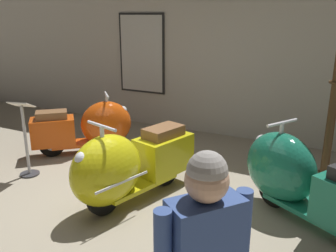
{
  "coord_description": "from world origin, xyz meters",
  "views": [
    {
      "loc": [
        2.38,
        -3.34,
        2.3
      ],
      "look_at": [
        0.26,
        0.88,
        0.83
      ],
      "focal_mm": 38.71,
      "sensor_mm": 36.0,
      "label": 1
    }
  ],
  "objects_px": {
    "scooter_2": "(300,179)",
    "info_stanchion": "(26,145)",
    "scooter_0": "(91,127)",
    "scooter_1": "(126,166)"
  },
  "relations": [
    {
      "from": "scooter_2",
      "to": "info_stanchion",
      "type": "height_order",
      "value": "info_stanchion"
    },
    {
      "from": "scooter_0",
      "to": "scooter_2",
      "type": "height_order",
      "value": "scooter_2"
    },
    {
      "from": "scooter_1",
      "to": "scooter_2",
      "type": "relative_size",
      "value": 1.04
    },
    {
      "from": "scooter_0",
      "to": "scooter_2",
      "type": "distance_m",
      "value": 3.53
    },
    {
      "from": "scooter_0",
      "to": "scooter_2",
      "type": "relative_size",
      "value": 0.85
    },
    {
      "from": "scooter_0",
      "to": "scooter_1",
      "type": "relative_size",
      "value": 0.81
    },
    {
      "from": "scooter_1",
      "to": "info_stanchion",
      "type": "bearing_deg",
      "value": -75.72
    },
    {
      "from": "scooter_2",
      "to": "info_stanchion",
      "type": "xyz_separation_m",
      "value": [
        -3.73,
        -0.53,
        -0.03
      ]
    },
    {
      "from": "scooter_0",
      "to": "info_stanchion",
      "type": "relative_size",
      "value": 1.36
    },
    {
      "from": "scooter_0",
      "to": "scooter_1",
      "type": "bearing_deg",
      "value": -81.45
    }
  ]
}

